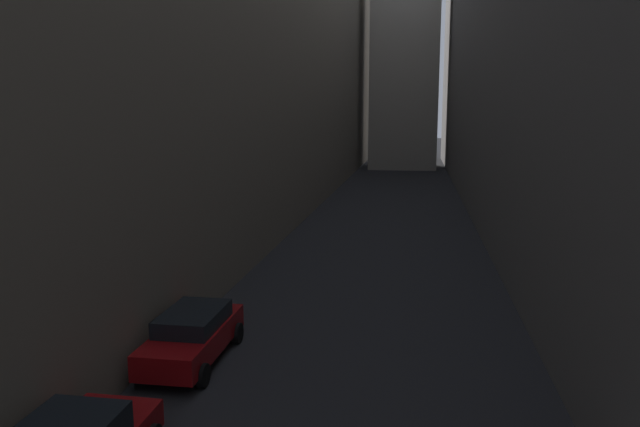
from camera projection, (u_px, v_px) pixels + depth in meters
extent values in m
plane|color=#232326|center=(388.00, 220.00, 39.52)|extent=(264.00, 264.00, 0.00)
cube|color=#756B5B|center=(220.00, 40.00, 41.34)|extent=(12.83, 108.00, 24.05)
cube|color=slate|center=(580.00, 33.00, 37.61)|extent=(12.52, 108.00, 23.96)
cube|color=#9E9384|center=(406.00, 4.00, 74.10)|extent=(8.38, 8.38, 40.89)
cube|color=maroon|center=(193.00, 339.00, 17.00)|extent=(1.69, 4.48, 0.70)
cube|color=black|center=(193.00, 318.00, 17.00)|extent=(1.55, 2.45, 0.47)
cylinder|color=black|center=(185.00, 330.00, 18.68)|extent=(0.22, 0.64, 0.64)
cylinder|color=black|center=(237.00, 333.00, 18.41)|extent=(0.22, 0.64, 0.64)
cylinder|color=black|center=(142.00, 371.00, 15.71)|extent=(0.22, 0.64, 0.64)
cylinder|color=black|center=(203.00, 375.00, 15.45)|extent=(0.22, 0.64, 0.64)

